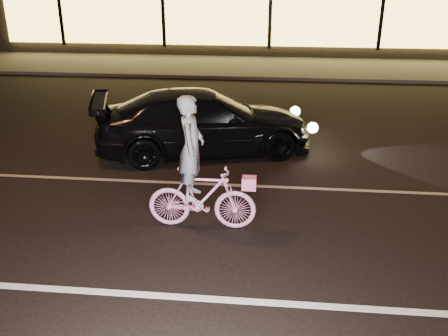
# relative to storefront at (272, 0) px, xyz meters

# --- Properties ---
(ground) EXTENTS (90.00, 90.00, 0.00)m
(ground) POSITION_rel_storefront_xyz_m (0.00, -18.97, -2.15)
(ground) COLOR black
(ground) RESTS_ON ground
(lane_stripe_near) EXTENTS (60.00, 0.12, 0.01)m
(lane_stripe_near) POSITION_rel_storefront_xyz_m (0.00, -20.47, -2.14)
(lane_stripe_near) COLOR silver
(lane_stripe_near) RESTS_ON ground
(lane_stripe_far) EXTENTS (60.00, 0.10, 0.01)m
(lane_stripe_far) POSITION_rel_storefront_xyz_m (0.00, -16.97, -2.14)
(lane_stripe_far) COLOR gray
(lane_stripe_far) RESTS_ON ground
(sidewalk) EXTENTS (30.00, 4.00, 0.12)m
(sidewalk) POSITION_rel_storefront_xyz_m (0.00, -5.97, -2.09)
(sidewalk) COLOR #383533
(sidewalk) RESTS_ON ground
(storefront) EXTENTS (25.40, 8.42, 4.20)m
(storefront) POSITION_rel_storefront_xyz_m (0.00, 0.00, 0.00)
(storefront) COLOR black
(storefront) RESTS_ON ground
(cyclist) EXTENTS (1.74, 0.60, 2.19)m
(cyclist) POSITION_rel_storefront_xyz_m (-0.85, -18.62, -1.37)
(cyclist) COLOR #FF34A3
(cyclist) RESTS_ON ground
(sedan) EXTENTS (5.13, 3.17, 1.39)m
(sedan) POSITION_rel_storefront_xyz_m (-1.23, -15.20, -1.45)
(sedan) COLOR black
(sedan) RESTS_ON ground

